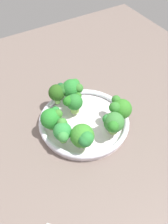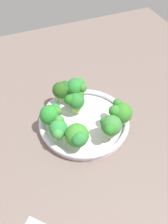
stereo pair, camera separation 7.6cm
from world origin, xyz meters
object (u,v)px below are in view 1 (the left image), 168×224
broccoli_floret_1 (74,102)px  broccoli_floret_3 (73,88)px  broccoli_floret_5 (113,123)px  bowl (84,122)px  broccoli_floret_4 (63,132)px  broccoli_floret_6 (120,108)px  broccoli_floret_0 (83,137)px  broccoli_floret_7 (58,92)px  broccoli_floret_2 (52,118)px

broccoli_floret_1 → broccoli_floret_3: bearing=-115.3°
broccoli_floret_3 → broccoli_floret_5: (-3.21, 17.84, -0.62)cm
bowl → broccoli_floret_3: size_ratio=3.64×
bowl → broccoli_floret_4: 11.66cm
bowl → broccoli_floret_6: broccoli_floret_6 is taller
broccoli_floret_6 → broccoli_floret_5: bearing=34.5°
broccoli_floret_0 → broccoli_floret_5: broccoli_floret_0 is taller
broccoli_floret_6 → broccoli_floret_7: bearing=-51.0°
broccoli_floret_4 → bowl: bearing=-155.1°
broccoli_floret_3 → broccoli_floret_5: broccoli_floret_3 is taller
broccoli_floret_5 → broccoli_floret_6: size_ratio=0.96×
broccoli_floret_0 → broccoli_floret_4: 5.93cm
broccoli_floret_4 → broccoli_floret_7: 15.87cm
broccoli_floret_0 → broccoli_floret_7: broccoli_floret_0 is taller
bowl → broccoli_floret_5: 11.05cm
broccoli_floret_3 → broccoli_floret_7: (4.54, -1.08, -0.22)cm
broccoli_floret_4 → broccoli_floret_5: 14.40cm
broccoli_floret_7 → broccoli_floret_1: bearing=110.8°
broccoli_floret_2 → broccoli_floret_3: bearing=-145.9°
broccoli_floret_2 → broccoli_floret_6: bearing=159.3°
broccoli_floret_0 → broccoli_floret_7: size_ratio=1.09×
broccoli_floret_7 → broccoli_floret_5: bearing=112.3°
broccoli_floret_4 → broccoli_floret_6: 18.66cm
broccoli_floret_2 → broccoli_floret_5: bearing=143.2°
broccoli_floret_2 → broccoli_floret_7: bearing=-126.8°
broccoli_floret_4 → broccoli_floret_3: bearing=-127.8°
bowl → broccoli_floret_2: (9.53, -1.99, 5.29)cm
bowl → broccoli_floret_4: (9.25, 4.29, 5.66)cm
broccoli_floret_4 → broccoli_floret_6: (-18.64, 0.88, -0.04)cm
broccoli_floret_5 → broccoli_floret_0: bearing=1.5°
broccoli_floret_1 → broccoli_floret_2: size_ratio=0.94×
broccoli_floret_0 → broccoli_floret_2: bearing=-68.9°
broccoli_floret_2 → bowl: bearing=168.2°
broccoli_floret_5 → broccoli_floret_6: bearing=-145.5°
broccoli_floret_4 → broccoli_floret_5: bearing=162.9°
bowl → broccoli_floret_7: size_ratio=4.05×
broccoli_floret_7 → broccoli_floret_0: bearing=83.6°
broccoli_floret_0 → broccoli_floret_3: 19.30cm
broccoli_floret_2 → broccoli_floret_1: bearing=-163.8°
broccoli_floret_1 → broccoli_floret_6: bearing=137.1°
broccoli_floret_2 → broccoli_floret_4: size_ratio=0.97×
bowl → broccoli_floret_0: size_ratio=3.73×
broccoli_floret_0 → broccoli_floret_5: (-9.89, -0.26, -0.31)cm
broccoli_floret_3 → broccoli_floret_4: (10.55, 13.61, -0.35)cm
broccoli_floret_1 → broccoli_floret_7: bearing=-69.2°
broccoli_floret_1 → broccoli_floret_4: size_ratio=0.92×
broccoli_floret_6 → broccoli_floret_7: 20.05cm
broccoli_floret_0 → broccoli_floret_3: size_ratio=0.98×
broccoli_floret_0 → broccoli_floret_3: bearing=-110.3°
broccoli_floret_2 → broccoli_floret_4: broccoli_floret_4 is taller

